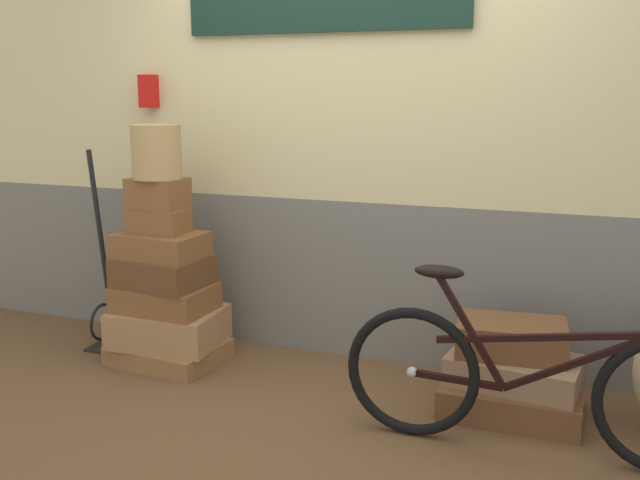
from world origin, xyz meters
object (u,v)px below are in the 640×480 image
wicker_basket (156,152)px  suitcase_3 (164,271)px  suitcase_4 (161,245)px  suitcase_7 (511,399)px  suitcase_6 (158,193)px  suitcase_5 (159,221)px  suitcase_0 (169,352)px  suitcase_1 (169,326)px  suitcase_8 (514,371)px  bicycle (533,382)px  suitcase_2 (165,298)px  luggage_trolley (124,298)px  suitcase_9 (511,338)px

wicker_basket → suitcase_3: bearing=-39.5°
suitcase_4 → suitcase_7: suitcase_4 is taller
suitcase_3 → suitcase_6: 0.45m
wicker_basket → suitcase_4: bearing=-56.2°
suitcase_5 → suitcase_0: bearing=2.7°
suitcase_1 → wicker_basket: wicker_basket is taller
suitcase_8 → suitcase_3: bearing=-173.0°
suitcase_6 → suitcase_7: size_ratio=0.46×
suitcase_0 → bicycle: bearing=-5.1°
suitcase_2 → bicycle: (2.09, -0.38, -0.06)m
suitcase_2 → suitcase_4: (-0.01, 0.00, 0.31)m
suitcase_2 → luggage_trolley: size_ratio=0.44×
suitcase_0 → suitcase_6: (-0.04, 0.03, 0.94)m
wicker_basket → bicycle: size_ratio=0.18×
suitcase_0 → wicker_basket: wicker_basket is taller
suitcase_8 → bicycle: bicycle is taller
suitcase_1 → luggage_trolley: size_ratio=0.49×
suitcase_0 → suitcase_1: bearing=-5.8°
suitcase_1 → suitcase_7: size_ratio=0.91×
suitcase_2 → wicker_basket: 0.84m
wicker_basket → suitcase_8: bearing=-0.3°
suitcase_7 → suitcase_9: 0.30m
suitcase_3 → luggage_trolley: luggage_trolley is taller
suitcase_4 → bicycle: size_ratio=0.28×
suitcase_6 → bicycle: suitcase_6 is taller
suitcase_6 → suitcase_8: 2.16m
suitcase_2 → luggage_trolley: bearing=161.5°
suitcase_2 → suitcase_4: bearing=175.4°
suitcase_2 → wicker_basket: size_ratio=1.78×
suitcase_1 → suitcase_9: 1.95m
suitcase_6 → suitcase_9: (1.99, 0.02, -0.62)m
suitcase_3 → suitcase_9: suitcase_3 is taller
luggage_trolley → suitcase_5: bearing=-20.6°
suitcase_2 → suitcase_6: suitcase_6 is taller
suitcase_2 → suitcase_6: (-0.04, 0.04, 0.60)m
suitcase_0 → suitcase_9: 1.97m
suitcase_1 → suitcase_3: size_ratio=1.24×
suitcase_3 → bicycle: bearing=-5.1°
suitcase_4 → suitcase_7: size_ratio=0.72×
suitcase_3 → suitcase_0: bearing=12.3°
suitcase_3 → wicker_basket: size_ratio=1.62×
luggage_trolley → bicycle: size_ratio=0.73×
suitcase_2 → suitcase_4: size_ratio=1.12×
suitcase_7 → suitcase_4: bearing=-178.8°
luggage_trolley → suitcase_4: bearing=-21.0°
suitcase_4 → suitcase_8: suitcase_4 is taller
suitcase_6 → suitcase_1: bearing=-28.3°
suitcase_9 → luggage_trolley: (-2.35, 0.10, -0.07)m
suitcase_1 → suitcase_7: suitcase_1 is taller
suitcase_5 → suitcase_6: suitcase_6 is taller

